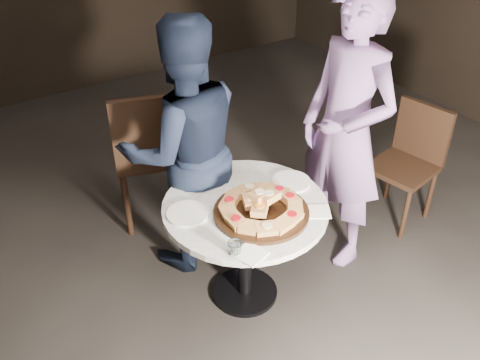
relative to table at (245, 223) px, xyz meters
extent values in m
plane|color=black|center=(0.03, -0.13, -0.54)|extent=(7.00, 7.00, 0.00)
cylinder|color=black|center=(0.00, 0.00, -0.53)|extent=(0.44, 0.44, 0.03)
cylinder|color=black|center=(0.00, 0.00, -0.21)|extent=(0.09, 0.09, 0.61)
cylinder|color=silver|center=(0.00, 0.00, 0.11)|extent=(1.01, 1.01, 0.04)
cylinder|color=black|center=(0.02, -0.11, 0.13)|extent=(0.65, 0.65, 0.02)
cube|color=#C1864A|center=(0.18, -0.05, 0.16)|extent=(0.12, 0.13, 0.05)
cylinder|color=red|center=(0.18, -0.05, 0.19)|extent=(0.07, 0.07, 0.01)
cube|color=#C1864A|center=(0.14, 0.02, 0.16)|extent=(0.13, 0.12, 0.05)
cube|color=#C1864A|center=(0.06, 0.05, 0.16)|extent=(0.12, 0.11, 0.05)
cylinder|color=beige|center=(0.06, 0.05, 0.19)|extent=(0.06, 0.06, 0.01)
cube|color=#C1864A|center=(-0.02, 0.05, 0.16)|extent=(0.11, 0.09, 0.05)
cube|color=#C1864A|center=(-0.09, 0.01, 0.16)|extent=(0.13, 0.13, 0.05)
cylinder|color=red|center=(-0.09, 0.01, 0.19)|extent=(0.07, 0.07, 0.01)
cube|color=#C1864A|center=(-0.14, -0.05, 0.16)|extent=(0.10, 0.12, 0.05)
cube|color=#C1864A|center=(-0.14, -0.14, 0.16)|extent=(0.08, 0.11, 0.05)
cylinder|color=red|center=(-0.14, -0.14, 0.19)|extent=(0.05, 0.05, 0.01)
cube|color=#C1864A|center=(-0.11, -0.21, 0.16)|extent=(0.13, 0.13, 0.05)
cube|color=#C1864A|center=(-0.05, -0.27, 0.16)|extent=(0.13, 0.12, 0.05)
cylinder|color=beige|center=(-0.05, -0.27, 0.19)|extent=(0.06, 0.06, 0.01)
cube|color=#C1864A|center=(0.03, -0.28, 0.16)|extent=(0.12, 0.10, 0.05)
cube|color=#C1864A|center=(0.11, -0.26, 0.16)|extent=(0.13, 0.11, 0.05)
cylinder|color=red|center=(0.11, -0.26, 0.19)|extent=(0.06, 0.06, 0.01)
cube|color=#C1864A|center=(0.17, -0.21, 0.16)|extent=(0.13, 0.13, 0.05)
cube|color=#C1864A|center=(0.20, -0.13, 0.16)|extent=(0.09, 0.11, 0.05)
cylinder|color=red|center=(0.20, -0.13, 0.19)|extent=(0.05, 0.05, 0.01)
cube|color=#C1864A|center=(0.06, -0.07, 0.20)|extent=(0.13, 0.13, 0.04)
cylinder|color=#2D6B1E|center=(0.06, -0.07, 0.22)|extent=(0.07, 0.07, 0.01)
cube|color=#C1864A|center=(-0.01, -0.07, 0.20)|extent=(0.11, 0.13, 0.04)
cylinder|color=beige|center=(-0.01, -0.07, 0.22)|extent=(0.06, 0.06, 0.01)
cube|color=#C1864A|center=(-0.01, -0.15, 0.20)|extent=(0.13, 0.13, 0.05)
cylinder|color=orange|center=(-0.01, -0.15, 0.22)|extent=(0.07, 0.07, 0.01)
cube|color=#C1864A|center=(0.02, -0.09, 0.23)|extent=(0.12, 0.10, 0.04)
cylinder|color=beige|center=(0.02, -0.09, 0.26)|extent=(0.06, 0.06, 0.01)
cube|color=#C1864A|center=(0.06, -0.13, 0.23)|extent=(0.12, 0.10, 0.04)
cylinder|color=beige|center=(0.06, -0.13, 0.26)|extent=(0.06, 0.06, 0.01)
cylinder|color=white|center=(-0.30, 0.09, 0.13)|extent=(0.26, 0.26, 0.01)
cylinder|color=white|center=(0.33, 0.03, 0.13)|extent=(0.29, 0.29, 0.01)
imported|color=silver|center=(-0.25, -0.29, 0.16)|extent=(0.08, 0.08, 0.07)
cube|color=white|center=(-0.20, -0.34, 0.13)|extent=(0.17, 0.17, 0.01)
cube|color=white|center=(0.29, -0.26, 0.13)|extent=(0.16, 0.16, 0.01)
cube|color=black|center=(-0.09, 1.02, -0.04)|extent=(0.59, 0.59, 0.04)
cube|color=black|center=(-0.16, 0.80, 0.22)|extent=(0.46, 0.18, 0.51)
cylinder|color=black|center=(0.16, 1.15, -0.29)|extent=(0.05, 0.05, 0.51)
cylinder|color=black|center=(-0.22, 1.27, -0.29)|extent=(0.05, 0.05, 0.51)
cylinder|color=black|center=(0.04, 0.77, -0.29)|extent=(0.05, 0.05, 0.51)
cylinder|color=black|center=(-0.34, 0.89, -0.29)|extent=(0.05, 0.05, 0.51)
cube|color=black|center=(1.30, 0.04, -0.13)|extent=(0.45, 0.45, 0.04)
cube|color=black|center=(1.48, 0.07, 0.07)|extent=(0.11, 0.38, 0.41)
cylinder|color=black|center=(1.11, 0.17, -0.34)|extent=(0.04, 0.04, 0.41)
cylinder|color=black|center=(1.17, -0.15, -0.34)|extent=(0.04, 0.04, 0.41)
cylinder|color=black|center=(1.43, 0.23, -0.34)|extent=(0.04, 0.04, 0.41)
cylinder|color=black|center=(1.49, -0.09, -0.34)|extent=(0.04, 0.04, 0.41)
imported|color=black|center=(-0.09, 0.50, 0.25)|extent=(0.87, 0.73, 1.57)
imported|color=slate|center=(0.72, 0.04, 0.32)|extent=(0.45, 0.65, 1.72)
camera|label=1|loc=(-1.26, -1.88, 1.83)|focal=40.00mm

